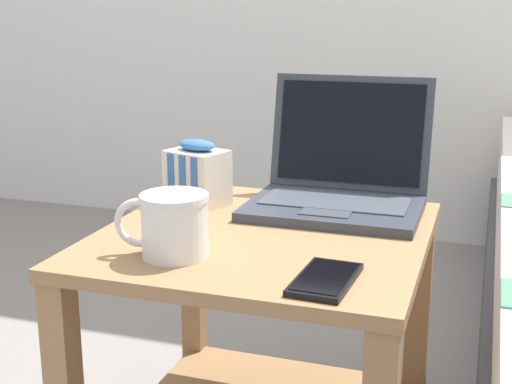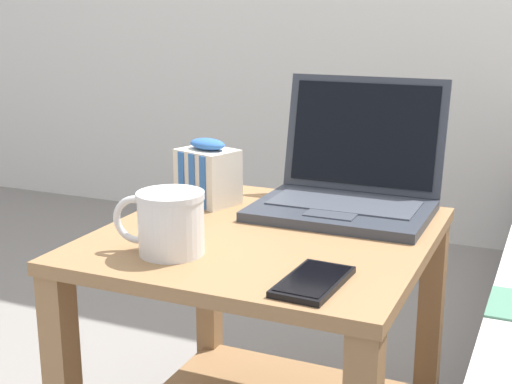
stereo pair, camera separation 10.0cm
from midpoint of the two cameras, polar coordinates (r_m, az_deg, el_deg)
bedside_table at (r=1.27m, az=-1.69°, el=-11.05°), size 0.54×0.56×0.51m
laptop at (r=1.34m, az=4.57°, el=0.75°), size 0.31×0.28×0.24m
mug_front_left at (r=1.09m, az=-9.31°, el=-2.41°), size 0.15×0.10×0.10m
snack_bag at (r=1.36m, az=-6.82°, el=1.34°), size 0.13×0.11×0.13m
cell_phone at (r=0.99m, az=2.67°, el=-7.03°), size 0.08×0.14×0.01m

